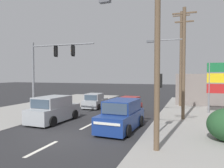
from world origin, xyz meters
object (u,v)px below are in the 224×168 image
(utility_pole_background_right, at_px, (181,57))
(hatchback_crossing_left, at_px, (129,106))
(utility_pole_midground_right, at_px, (182,59))
(pedestal_signal_right_kerb, at_px, (158,93))
(utility_pole_foreground_right, at_px, (155,33))
(suv_oncoming_near, at_px, (121,116))
(traffic_signal_mast, at_px, (47,66))
(suv_kerbside_parked, at_px, (54,110))
(shopping_plaza_sign, at_px, (220,80))
(hatchback_oncoming_mid, at_px, (95,101))

(utility_pole_background_right, xyz_separation_m, hatchback_crossing_left, (-4.06, -6.76, -4.74))
(utility_pole_midground_right, height_order, pedestal_signal_right_kerb, utility_pole_midground_right)
(utility_pole_foreground_right, relative_size, pedestal_signal_right_kerb, 2.81)
(hatchback_crossing_left, relative_size, suv_oncoming_near, 0.80)
(traffic_signal_mast, xyz_separation_m, suv_kerbside_parked, (0.77, -0.34, -3.26))
(shopping_plaza_sign, bearing_deg, pedestal_signal_right_kerb, -116.98)
(shopping_plaza_sign, distance_m, hatchback_crossing_left, 8.46)
(utility_pole_foreground_right, xyz_separation_m, hatchback_crossing_left, (-3.50, 8.42, -4.67))
(pedestal_signal_right_kerb, distance_m, suv_oncoming_near, 2.77)
(suv_kerbside_parked, relative_size, hatchback_oncoming_mid, 1.24)
(utility_pole_midground_right, xyz_separation_m, utility_pole_background_right, (-0.36, 7.40, 0.75))
(utility_pole_background_right, relative_size, traffic_signal_mast, 1.73)
(utility_pole_foreground_right, relative_size, hatchback_crossing_left, 2.70)
(suv_kerbside_parked, bearing_deg, shopping_plaza_sign, 33.24)
(traffic_signal_mast, relative_size, suv_kerbside_parked, 1.30)
(utility_pole_midground_right, height_order, suv_oncoming_near, utility_pole_midground_right)
(traffic_signal_mast, xyz_separation_m, hatchback_crossing_left, (5.24, 4.42, -3.44))
(hatchback_crossing_left, bearing_deg, suv_kerbside_parked, -133.17)
(utility_pole_midground_right, height_order, hatchback_crossing_left, utility_pole_midground_right)
(utility_pole_foreground_right, distance_m, hatchback_oncoming_mid, 14.23)
(traffic_signal_mast, bearing_deg, shopping_plaza_sign, 30.52)
(shopping_plaza_sign, height_order, suv_kerbside_parked, shopping_plaza_sign)
(utility_pole_foreground_right, xyz_separation_m, suv_kerbside_parked, (-7.96, 3.66, -4.49))
(utility_pole_foreground_right, bearing_deg, utility_pole_midground_right, 83.27)
(pedestal_signal_right_kerb, xyz_separation_m, suv_kerbside_parked, (-7.74, 0.50, -1.53))
(suv_kerbside_parked, height_order, hatchback_oncoming_mid, suv_kerbside_parked)
(utility_pole_background_right, xyz_separation_m, hatchback_oncoming_mid, (-8.42, -4.27, -4.74))
(utility_pole_background_right, xyz_separation_m, pedestal_signal_right_kerb, (-0.78, -12.02, -3.02))
(pedestal_signal_right_kerb, relative_size, shopping_plaza_sign, 0.77)
(utility_pole_midground_right, bearing_deg, traffic_signal_mast, -158.59)
(utility_pole_background_right, relative_size, hatchback_oncoming_mid, 2.81)
(traffic_signal_mast, bearing_deg, utility_pole_background_right, 50.26)
(hatchback_crossing_left, bearing_deg, shopping_plaza_sign, 22.39)
(pedestal_signal_right_kerb, bearing_deg, utility_pole_midground_right, 76.14)
(traffic_signal_mast, relative_size, suv_oncoming_near, 1.30)
(suv_kerbside_parked, bearing_deg, utility_pole_midground_right, 24.89)
(utility_pole_midground_right, relative_size, utility_pole_background_right, 0.83)
(utility_pole_midground_right, relative_size, hatchback_crossing_left, 2.34)
(utility_pole_midground_right, bearing_deg, suv_kerbside_parked, -155.11)
(traffic_signal_mast, distance_m, shopping_plaza_sign, 14.87)
(hatchback_crossing_left, height_order, suv_oncoming_near, suv_oncoming_near)
(utility_pole_foreground_right, distance_m, utility_pole_background_right, 15.19)
(utility_pole_foreground_right, bearing_deg, shopping_plaza_sign, 70.70)
(traffic_signal_mast, bearing_deg, suv_kerbside_parked, -23.53)
(utility_pole_foreground_right, xyz_separation_m, utility_pole_background_right, (0.56, 15.18, 0.07))
(utility_pole_foreground_right, bearing_deg, hatchback_oncoming_mid, 125.75)
(utility_pole_background_right, bearing_deg, utility_pole_foreground_right, -92.12)
(traffic_signal_mast, bearing_deg, hatchback_crossing_left, 40.19)
(utility_pole_background_right, bearing_deg, suv_kerbside_parked, -126.51)
(shopping_plaza_sign, bearing_deg, utility_pole_midground_right, -129.79)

